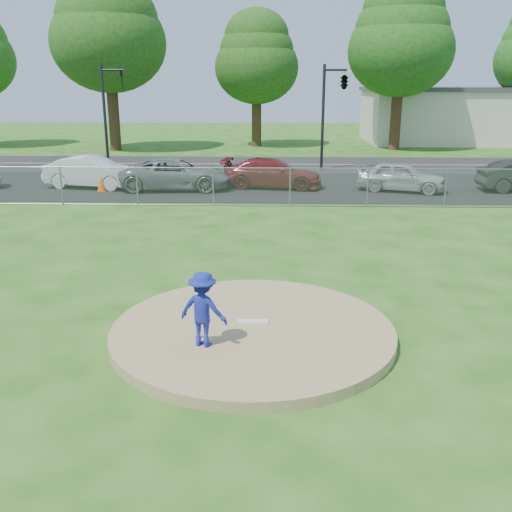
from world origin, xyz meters
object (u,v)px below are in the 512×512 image
at_px(tree_center, 257,56).
at_px(parked_car_darkred, 272,173).
at_px(pitcher, 203,309).
at_px(tree_left, 107,27).
at_px(parked_car_gray, 176,174).
at_px(tree_right, 401,37).
at_px(parked_car_pearl, 401,176).
at_px(commercial_building, 468,115).
at_px(traffic_cone, 101,183).
at_px(parked_car_white, 92,172).
at_px(traffic_signal_left, 108,107).
at_px(traffic_signal_center, 342,83).

relative_size(tree_center, parked_car_darkred, 2.16).
distance_m(tree_center, parked_car_darkred, 18.82).
bearing_deg(pitcher, tree_center, -71.72).
bearing_deg(tree_center, tree_left, -163.30).
height_order(tree_center, parked_car_gray, tree_center).
relative_size(tree_right, parked_car_pearl, 3.01).
bearing_deg(parked_car_gray, pitcher, -171.62).
height_order(commercial_building, traffic_cone, commercial_building).
distance_m(tree_left, parked_car_white, 17.21).
relative_size(pitcher, parked_car_white, 0.31).
bearing_deg(parked_car_pearl, traffic_signal_left, 83.08).
height_order(traffic_signal_left, traffic_signal_center, same).
bearing_deg(parked_car_gray, traffic_signal_center, -53.81).
distance_m(traffic_signal_left, parked_car_gray, 8.46).
height_order(commercial_building, tree_center, tree_center).
distance_m(tree_left, tree_right, 20.03).
xyz_separation_m(traffic_signal_left, parked_car_gray, (4.70, -6.51, -2.67)).
xyz_separation_m(tree_left, traffic_signal_left, (2.24, -9.00, -4.88)).
bearing_deg(parked_car_white, tree_center, -9.66).
xyz_separation_m(traffic_cone, parked_car_pearl, (13.34, 0.48, 0.29)).
height_order(traffic_cone, parked_car_gray, parked_car_gray).
xyz_separation_m(parked_car_gray, parked_car_pearl, (10.09, -0.08, -0.03)).
xyz_separation_m(traffic_signal_left, pitcher, (7.93, -22.81, -2.48)).
height_order(pitcher, parked_car_white, pitcher).
bearing_deg(tree_left, pitcher, -72.28).
bearing_deg(parked_car_gray, parked_car_pearl, -93.27).
relative_size(parked_car_white, parked_car_pearl, 1.13).
height_order(tree_right, parked_car_gray, tree_right).
xyz_separation_m(commercial_building, traffic_signal_center, (-12.03, -16.00, 2.45)).
distance_m(pitcher, parked_car_gray, 16.61).
relative_size(parked_car_gray, parked_car_pearl, 1.28).
distance_m(traffic_signal_left, parked_car_darkred, 11.12).
xyz_separation_m(traffic_signal_left, parked_car_pearl, (14.79, -6.59, -2.69)).
distance_m(traffic_signal_left, traffic_signal_center, 12.79).
bearing_deg(parked_car_white, traffic_signal_center, -51.32).
xyz_separation_m(tree_right, parked_car_darkred, (-8.71, -15.86, -6.98)).
bearing_deg(traffic_signal_center, parked_car_pearl, -72.63).
height_order(tree_left, tree_center, tree_left).
relative_size(tree_left, parked_car_gray, 2.54).
relative_size(parked_car_white, parked_car_gray, 0.89).
xyz_separation_m(parked_car_darkred, parked_car_pearl, (5.74, -0.73, -0.00)).
height_order(tree_left, tree_right, tree_left).
relative_size(parked_car_white, parked_car_darkred, 0.96).
xyz_separation_m(commercial_building, traffic_signal_left, (-24.76, -16.00, 1.20)).
bearing_deg(parked_car_white, parked_car_pearl, -80.37).
bearing_deg(tree_left, traffic_cone, -77.05).
relative_size(commercial_building, parked_car_darkred, 3.59).
bearing_deg(tree_right, tree_center, 168.69).
bearing_deg(traffic_signal_center, parked_car_gray, -140.98).
bearing_deg(pitcher, commercial_building, -95.45).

